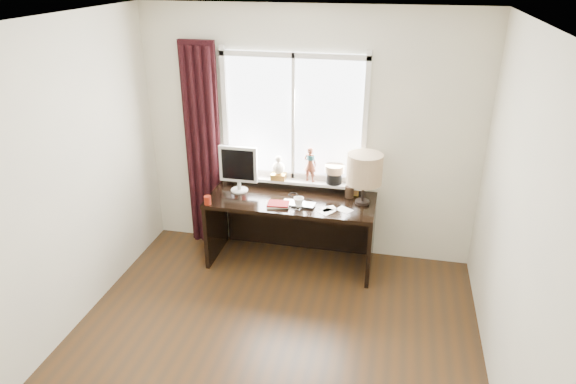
% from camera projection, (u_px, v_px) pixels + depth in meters
% --- Properties ---
extents(floor, '(3.50, 4.00, 0.00)m').
position_uv_depth(floor, '(260.00, 371.00, 4.05)').
color(floor, '#352415').
rests_on(floor, ground).
extents(ceiling, '(3.50, 4.00, 0.00)m').
position_uv_depth(ceiling, '(250.00, 29.00, 2.98)').
color(ceiling, white).
rests_on(ceiling, wall_back).
extents(wall_back, '(3.50, 0.00, 2.60)m').
position_uv_depth(wall_back, '(308.00, 137.00, 5.29)').
color(wall_back, beige).
rests_on(wall_back, ground).
extents(wall_left, '(0.00, 4.00, 2.60)m').
position_uv_depth(wall_left, '(32.00, 203.00, 3.85)').
color(wall_left, beige).
rests_on(wall_left, ground).
extents(wall_right, '(0.00, 4.00, 2.60)m').
position_uv_depth(wall_right, '(529.00, 255.00, 3.17)').
color(wall_right, beige).
rests_on(wall_right, ground).
extents(laptop, '(0.34, 0.24, 0.03)m').
position_uv_depth(laptop, '(299.00, 204.00, 5.07)').
color(laptop, silver).
rests_on(laptop, desk).
extents(mug, '(0.13, 0.13, 0.10)m').
position_uv_depth(mug, '(299.00, 202.00, 5.03)').
color(mug, white).
rests_on(mug, desk).
extents(red_cup, '(0.07, 0.07, 0.09)m').
position_uv_depth(red_cup, '(208.00, 200.00, 5.08)').
color(red_cup, maroon).
rests_on(red_cup, desk).
extents(window, '(1.52, 0.21, 1.40)m').
position_uv_depth(window, '(293.00, 137.00, 5.28)').
color(window, white).
rests_on(window, ground).
extents(curtain, '(0.38, 0.09, 2.25)m').
position_uv_depth(curtain, '(203.00, 149.00, 5.51)').
color(curtain, black).
rests_on(curtain, floor).
extents(desk, '(1.70, 0.70, 0.75)m').
position_uv_depth(desk, '(293.00, 216.00, 5.40)').
color(desk, black).
rests_on(desk, floor).
extents(monitor, '(0.40, 0.18, 0.49)m').
position_uv_depth(monitor, '(238.00, 166.00, 5.28)').
color(monitor, beige).
rests_on(monitor, desk).
extents(notebook_stack, '(0.25, 0.21, 0.03)m').
position_uv_depth(notebook_stack, '(278.00, 204.00, 5.06)').
color(notebook_stack, beige).
rests_on(notebook_stack, desk).
extents(brush_holder, '(0.09, 0.09, 0.25)m').
position_uv_depth(brush_holder, '(349.00, 192.00, 5.22)').
color(brush_holder, black).
rests_on(brush_holder, desk).
extents(icon_frame, '(0.10, 0.03, 0.13)m').
position_uv_depth(icon_frame, '(354.00, 190.00, 5.25)').
color(icon_frame, gold).
rests_on(icon_frame, desk).
extents(table_lamp, '(0.35, 0.35, 0.52)m').
position_uv_depth(table_lamp, '(364.00, 169.00, 4.97)').
color(table_lamp, black).
rests_on(table_lamp, desk).
extents(loose_papers, '(0.34, 0.25, 0.00)m').
position_uv_depth(loose_papers, '(333.00, 210.00, 4.97)').
color(loose_papers, white).
rests_on(loose_papers, desk).
extents(desk_cables, '(0.32, 0.31, 0.01)m').
position_uv_depth(desk_cables, '(301.00, 200.00, 5.18)').
color(desk_cables, black).
rests_on(desk_cables, desk).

